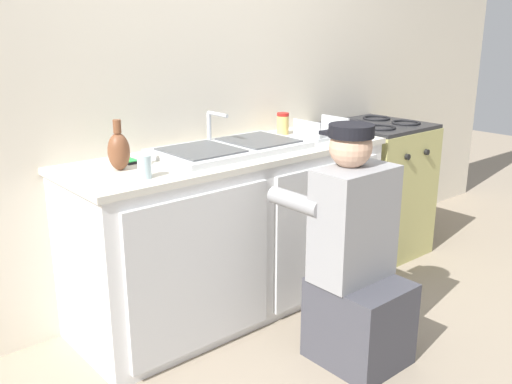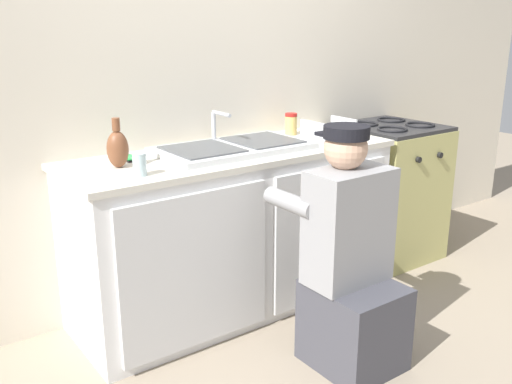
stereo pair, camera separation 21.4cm
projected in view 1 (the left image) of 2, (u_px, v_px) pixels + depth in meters
ground_plane at (268, 324)px, 3.00m from camera, size 12.00×12.00×0.00m
back_wall at (191, 75)px, 3.11m from camera, size 6.00×0.10×2.50m
counter_cabinet at (233, 234)px, 3.09m from camera, size 1.75×0.62×0.85m
countertop at (231, 154)px, 2.97m from camera, size 1.79×0.62×0.03m
sink_double_basin at (231, 148)px, 2.96m from camera, size 0.80×0.44×0.19m
stove_range at (374, 188)px, 3.85m from camera, size 0.59×0.62×0.90m
plumber_person at (355, 266)px, 2.59m from camera, size 0.42×0.61×1.10m
vase_decorative at (119, 151)px, 2.57m from camera, size 0.10×0.10×0.23m
cell_phone at (128, 160)px, 2.74m from camera, size 0.07×0.14×0.01m
condiment_jar at (283, 124)px, 3.39m from camera, size 0.07×0.07×0.13m
water_glass at (144, 167)px, 2.44m from camera, size 0.06×0.06×0.10m
dish_rack_tray at (321, 133)px, 3.32m from camera, size 0.28×0.22×0.11m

